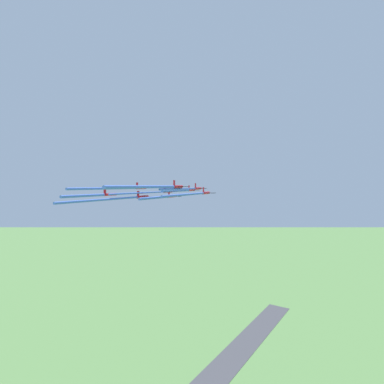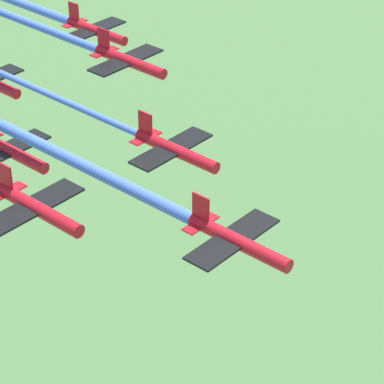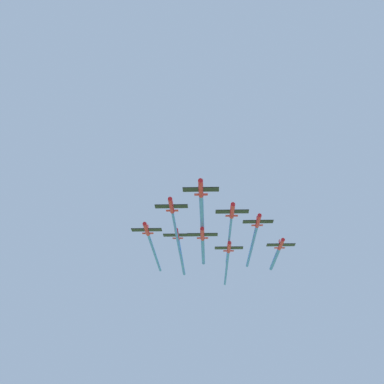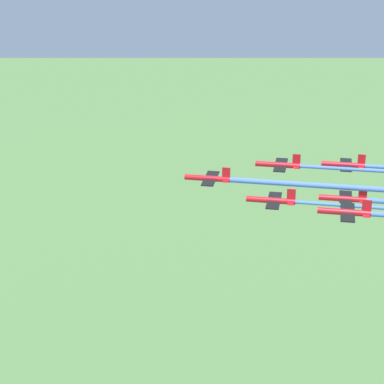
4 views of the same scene
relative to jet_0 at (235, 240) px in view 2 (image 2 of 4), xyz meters
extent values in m
cylinder|color=red|center=(0.42, -0.12, -0.05)|extent=(10.76, 4.19, 1.32)
cube|color=black|center=(-0.28, 0.08, -0.05)|extent=(5.50, 10.49, 0.22)
cube|color=red|center=(-3.86, 1.08, 1.60)|extent=(1.90, 0.68, 2.64)
cube|color=red|center=(-3.86, 1.08, -0.05)|extent=(2.31, 4.06, 0.14)
cylinder|color=red|center=(-12.23, 13.05, -0.79)|extent=(10.76, 4.19, 1.32)
cube|color=black|center=(-12.93, 13.24, -0.79)|extent=(5.50, 10.49, 0.22)
cube|color=red|center=(-16.51, 14.25, 0.86)|extent=(1.90, 0.68, 2.64)
cube|color=red|center=(-16.51, 14.25, -0.79)|extent=(2.31, 4.06, 0.14)
cylinder|color=red|center=(-17.24, -4.78, 1.15)|extent=(10.76, 4.19, 1.32)
cube|color=black|center=(-17.93, -4.58, 1.15)|extent=(5.50, 10.49, 0.22)
cube|color=red|center=(-21.51, -3.58, 2.80)|extent=(1.90, 0.68, 2.64)
cube|color=red|center=(-21.51, -3.58, 1.15)|extent=(2.31, 4.06, 0.14)
cylinder|color=red|center=(-24.88, 26.22, 1.47)|extent=(10.76, 4.19, 1.32)
cube|color=black|center=(-25.58, 26.41, 1.47)|extent=(5.50, 10.49, 0.22)
cube|color=red|center=(-29.16, 27.42, 3.12)|extent=(1.90, 0.68, 2.64)
cube|color=red|center=(-29.16, 27.42, 1.47)|extent=(2.31, 4.06, 0.14)
cylinder|color=red|center=(-29.89, 8.39, -2.89)|extent=(10.76, 4.19, 1.32)
cube|color=black|center=(-30.58, 8.59, -2.89)|extent=(5.50, 10.49, 0.22)
cylinder|color=red|center=(-37.53, 39.38, -1.80)|extent=(10.76, 4.19, 1.32)
cube|color=black|center=(-38.23, 39.58, -1.80)|extent=(5.50, 10.49, 0.22)
cube|color=red|center=(-41.81, 40.58, -0.15)|extent=(1.90, 0.68, 2.64)
cube|color=red|center=(-41.81, 40.58, -1.80)|extent=(2.31, 4.06, 0.14)
cylinder|color=#4C72D8|center=(-23.80, 6.68, -0.05)|extent=(38.37, 11.88, 1.25)
camera|label=1|loc=(-187.47, -10.16, 2.66)|focal=28.00mm
camera|label=2|loc=(24.60, -60.20, 46.23)|focal=85.00mm
camera|label=3|loc=(131.36, -35.08, -58.08)|focal=50.00mm
camera|label=4|loc=(18.52, 163.84, 61.06)|focal=70.00mm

